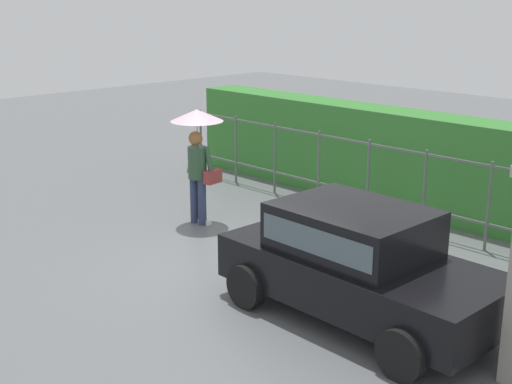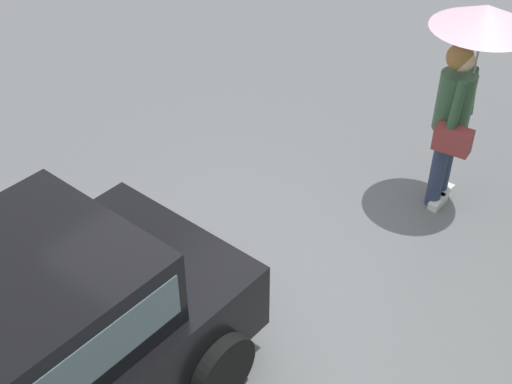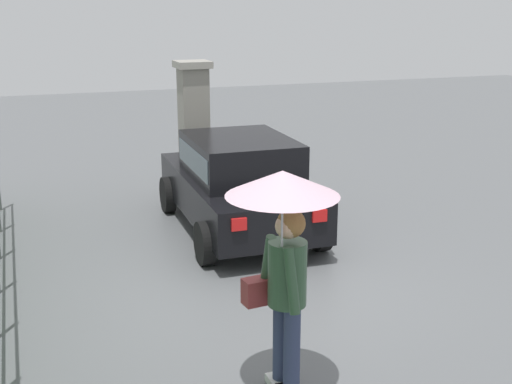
# 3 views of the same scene
# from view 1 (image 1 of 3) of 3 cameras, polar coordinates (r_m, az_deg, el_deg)

# --- Properties ---
(ground_plane) EXTENTS (40.00, 40.00, 0.00)m
(ground_plane) POSITION_cam_1_polar(r_m,az_deg,el_deg) (10.79, -0.54, -6.12)
(ground_plane) COLOR slate
(car) EXTENTS (3.77, 1.93, 1.48)m
(car) POSITION_cam_1_polar(r_m,az_deg,el_deg) (8.96, 8.34, -5.50)
(car) COLOR black
(car) RESTS_ON ground
(pedestrian) EXTENTS (0.95, 0.95, 2.09)m
(pedestrian) POSITION_cam_1_polar(r_m,az_deg,el_deg) (12.46, -4.82, 4.25)
(pedestrian) COLOR #2D3856
(pedestrian) RESTS_ON ground
(fence_section) EXTENTS (9.70, 0.05, 1.50)m
(fence_section) POSITION_cam_1_polar(r_m,az_deg,el_deg) (13.01, 9.21, 1.36)
(fence_section) COLOR #59605B
(fence_section) RESTS_ON ground
(hedge_row) EXTENTS (10.65, 0.90, 1.90)m
(hedge_row) POSITION_cam_1_polar(r_m,az_deg,el_deg) (13.83, 11.88, 2.62)
(hedge_row) COLOR #387F33
(hedge_row) RESTS_ON ground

